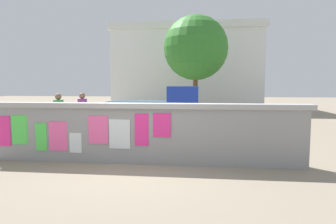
# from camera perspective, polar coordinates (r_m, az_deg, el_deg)

# --- Properties ---
(ground) EXTENTS (60.00, 60.00, 0.00)m
(ground) POSITION_cam_1_polar(r_m,az_deg,el_deg) (15.19, 0.87, -1.91)
(ground) COLOR gray
(poster_wall) EXTENTS (8.02, 0.42, 1.48)m
(poster_wall) POSITION_cam_1_polar(r_m,az_deg,el_deg) (7.24, -5.37, -3.95)
(poster_wall) COLOR gray
(poster_wall) RESTS_ON ground
(auto_rickshaw_truck) EXTENTS (3.60, 1.50, 1.85)m
(auto_rickshaw_truck) POSITION_cam_1_polar(r_m,az_deg,el_deg) (12.11, -1.71, 0.50)
(auto_rickshaw_truck) COLOR black
(auto_rickshaw_truck) RESTS_ON ground
(motorcycle) EXTENTS (1.90, 0.56, 0.87)m
(motorcycle) POSITION_cam_1_polar(r_m,az_deg,el_deg) (9.38, -19.89, -3.96)
(motorcycle) COLOR black
(motorcycle) RESTS_ON ground
(bicycle_near) EXTENTS (1.70, 0.44, 0.95)m
(bicycle_near) POSITION_cam_1_polar(r_m,az_deg,el_deg) (9.19, -7.38, -4.50)
(bicycle_near) COLOR black
(bicycle_near) RESTS_ON ground
(person_walking) EXTENTS (0.41, 0.41, 1.62)m
(person_walking) POSITION_cam_1_polar(r_m,az_deg,el_deg) (10.88, -20.38, 0.05)
(person_walking) COLOR yellow
(person_walking) RESTS_ON ground
(person_bystander) EXTENTS (0.37, 0.37, 1.62)m
(person_bystander) POSITION_cam_1_polar(r_m,az_deg,el_deg) (11.39, -16.21, 0.40)
(person_bystander) COLOR purple
(person_bystander) RESTS_ON ground
(tree_roadside) EXTENTS (3.69, 3.69, 5.85)m
(tree_roadside) POSITION_cam_1_polar(r_m,az_deg,el_deg) (17.31, 5.38, 12.22)
(tree_roadside) COLOR brown
(tree_roadside) RESTS_ON ground
(building_background) EXTENTS (11.21, 6.58, 6.31)m
(building_background) POSITION_cam_1_polar(r_m,az_deg,el_deg) (24.14, 3.82, 8.35)
(building_background) COLOR white
(building_background) RESTS_ON ground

